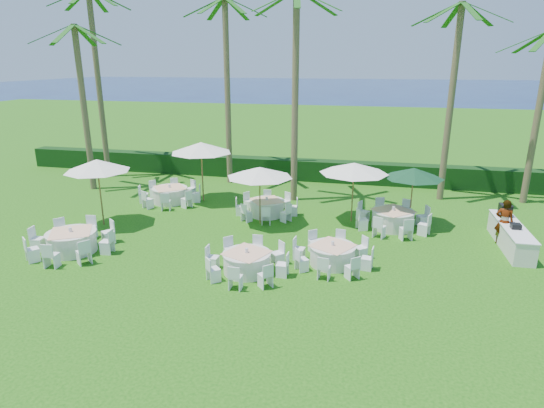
{
  "coord_description": "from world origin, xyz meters",
  "views": [
    {
      "loc": [
        5.02,
        -14.02,
        6.74
      ],
      "look_at": [
        1.16,
        2.82,
        1.3
      ],
      "focal_mm": 30.0,
      "sensor_mm": 36.0,
      "label": 1
    }
  ],
  "objects": [
    {
      "name": "ground",
      "position": [
        0.0,
        0.0,
        0.0
      ],
      "size": [
        120.0,
        120.0,
        0.0
      ],
      "primitive_type": "plane",
      "color": "#164F0D",
      "rests_on": "ground"
    },
    {
      "name": "umbrella_c",
      "position": [
        -3.27,
        6.62,
        2.71
      ],
      "size": [
        3.01,
        3.01,
        2.97
      ],
      "color": "brown",
      "rests_on": "ground"
    },
    {
      "name": "palm_f",
      "position": [
        -10.04,
        7.43,
        4.72
      ],
      "size": [
        4.22,
        4.38,
        8.53
      ],
      "color": "brown",
      "rests_on": "ground"
    },
    {
      "name": "palm_e",
      "position": [
        12.42,
        9.92,
        4.5
      ],
      "size": [
        4.41,
        4.06,
        8.11
      ],
      "color": "brown",
      "rests_on": "ground"
    },
    {
      "name": "umbrella_green",
      "position": [
        6.67,
        5.27,
        2.29
      ],
      "size": [
        2.49,
        2.49,
        2.51
      ],
      "color": "brown",
      "rests_on": "ground"
    },
    {
      "name": "palm_c",
      "position": [
        1.15,
        7.82,
        5.36
      ],
      "size": [
        4.25,
        4.37,
        9.79
      ],
      "color": "brown",
      "rests_on": "ground"
    },
    {
      "name": "palm_d",
      "position": [
        8.43,
        9.62,
        5.13
      ],
      "size": [
        4.27,
        4.36,
        9.34
      ],
      "color": "brown",
      "rests_on": "ground"
    },
    {
      "name": "banquet_table_f",
      "position": [
        5.95,
        4.69,
        0.41
      ],
      "size": [
        3.04,
        3.04,
        0.94
      ],
      "color": "silver",
      "rests_on": "ground"
    },
    {
      "name": "umbrella_a",
      "position": [
        -6.19,
        2.34,
        2.61
      ],
      "size": [
        2.69,
        2.69,
        2.87
      ],
      "color": "brown",
      "rests_on": "ground"
    },
    {
      "name": "banquet_table_a",
      "position": [
        -5.64,
        -0.53,
        0.41
      ],
      "size": [
        3.13,
        3.13,
        0.94
      ],
      "color": "silver",
      "rests_on": "ground"
    },
    {
      "name": "hedge",
      "position": [
        0.0,
        12.0,
        0.6
      ],
      "size": [
        34.0,
        1.0,
        1.2
      ],
      "primitive_type": "cube",
      "color": "black",
      "rests_on": "ground"
    },
    {
      "name": "banquet_table_c",
      "position": [
        3.83,
        0.52,
        0.37
      ],
      "size": [
        2.79,
        2.79,
        0.85
      ],
      "color": "silver",
      "rests_on": "ground"
    },
    {
      "name": "palm_b",
      "position": [
        -3.1,
        10.45,
        5.44
      ],
      "size": [
        4.34,
        4.29,
        9.94
      ],
      "color": "brown",
      "rests_on": "ground"
    },
    {
      "name": "staff_person",
      "position": [
        10.01,
        3.83,
        0.89
      ],
      "size": [
        0.75,
        0.61,
        1.78
      ],
      "primitive_type": "imported",
      "rotation": [
        0.0,
        0.0,
        2.81
      ],
      "color": "gray",
      "rests_on": "ground"
    },
    {
      "name": "umbrella_b",
      "position": [
        0.36,
        4.0,
        2.29
      ],
      "size": [
        2.81,
        2.81,
        2.51
      ],
      "color": "brown",
      "rests_on": "ground"
    },
    {
      "name": "ocean",
      "position": [
        0.0,
        102.0,
        0.0
      ],
      "size": [
        260.0,
        260.0,
        0.0
      ],
      "primitive_type": "plane",
      "color": "#060D44",
      "rests_on": "ground"
    },
    {
      "name": "banquet_table_d",
      "position": [
        -4.79,
        6.01,
        0.4
      ],
      "size": [
        3.0,
        3.0,
        0.92
      ],
      "color": "silver",
      "rests_on": "ground"
    },
    {
      "name": "banquet_table_e",
      "position": [
        0.38,
        5.14,
        0.38
      ],
      "size": [
        2.83,
        2.83,
        0.87
      ],
      "color": "silver",
      "rests_on": "ground"
    },
    {
      "name": "buffet_table",
      "position": [
        10.24,
        3.6,
        0.47
      ],
      "size": [
        0.86,
        3.8,
        1.35
      ],
      "color": "silver",
      "rests_on": "ground"
    },
    {
      "name": "palm_a",
      "position": [
        -10.83,
        10.19,
        5.73
      ],
      "size": [
        4.21,
        4.39,
        10.52
      ],
      "color": "brown",
      "rests_on": "ground"
    },
    {
      "name": "banquet_table_b",
      "position": [
        1.12,
        -0.75,
        0.37
      ],
      "size": [
        2.8,
        2.8,
        0.86
      ],
      "color": "silver",
      "rests_on": "ground"
    },
    {
      "name": "umbrella_d",
      "position": [
        4.21,
        5.19,
        2.39
      ],
      "size": [
        2.95,
        2.95,
        2.62
      ],
      "color": "brown",
      "rests_on": "ground"
    }
  ]
}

